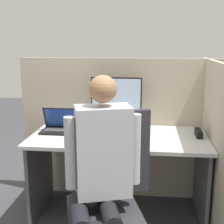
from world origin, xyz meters
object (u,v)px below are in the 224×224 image
object	(u,v)px
paper_box	(116,124)
person	(99,170)
stapler	(199,133)
office_chair	(110,191)
carrot_toy	(145,144)
laptop	(61,127)
monitor	(116,97)

from	to	relation	value
paper_box	person	size ratio (longest dim) A/B	0.25
stapler	office_chair	xyz separation A→B (m)	(-0.68, -0.69, -0.23)
stapler	paper_box	bearing A→B (deg)	166.02
paper_box	carrot_toy	xyz separation A→B (m)	(0.28, -0.51, -0.02)
paper_box	office_chair	size ratio (longest dim) A/B	0.31
laptop	carrot_toy	size ratio (longest dim) A/B	2.69
office_chair	person	xyz separation A→B (m)	(-0.05, -0.17, 0.22)
stapler	office_chair	distance (m)	0.99
paper_box	laptop	xyz separation A→B (m)	(-0.48, -0.18, 0.00)
monitor	office_chair	xyz separation A→B (m)	(0.05, -0.88, -0.50)
stapler	person	size ratio (longest dim) A/B	0.13
laptop	person	world-z (taller)	person
paper_box	carrot_toy	bearing A→B (deg)	-61.21
stapler	person	world-z (taller)	person
paper_box	carrot_toy	distance (m)	0.58
carrot_toy	person	xyz separation A→B (m)	(-0.28, -0.53, 0.00)
paper_box	monitor	bearing A→B (deg)	90.00
monitor	office_chair	bearing A→B (deg)	-86.64
monitor	carrot_toy	size ratio (longest dim) A/B	3.76
paper_box	person	bearing A→B (deg)	-89.98
office_chair	stapler	bearing A→B (deg)	45.64
paper_box	office_chair	world-z (taller)	office_chair
carrot_toy	person	size ratio (longest dim) A/B	0.09
paper_box	person	distance (m)	1.04
office_chair	monitor	bearing A→B (deg)	93.36
monitor	person	xyz separation A→B (m)	(0.00, -1.04, -0.27)
monitor	laptop	world-z (taller)	monitor
stapler	carrot_toy	distance (m)	0.55
monitor	stapler	xyz separation A→B (m)	(0.73, -0.18, -0.26)
paper_box	person	world-z (taller)	person
laptop	carrot_toy	xyz separation A→B (m)	(0.76, -0.33, -0.02)
laptop	stapler	bearing A→B (deg)	-0.29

